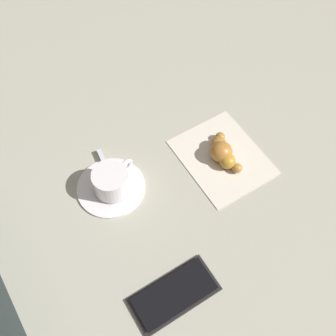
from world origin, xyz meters
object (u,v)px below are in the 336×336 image
(espresso_cup, at_px, (112,181))
(teaspoon, at_px, (113,180))
(napkin, at_px, (222,157))
(saucer, at_px, (111,187))
(cell_phone, at_px, (174,294))
(croissant, at_px, (223,152))
(sugar_packet, at_px, (123,172))

(espresso_cup, distance_m, teaspoon, 0.03)
(teaspoon, distance_m, napkin, 0.23)
(saucer, bearing_deg, cell_phone, 95.04)
(saucer, height_order, croissant, croissant)
(teaspoon, relative_size, cell_phone, 0.76)
(sugar_packet, height_order, napkin, sugar_packet)
(teaspoon, height_order, croissant, croissant)
(napkin, bearing_deg, cell_phone, 44.78)
(napkin, height_order, croissant, croissant)
(saucer, xyz_separation_m, cell_phone, (-0.02, 0.24, 0.00))
(sugar_packet, bearing_deg, saucer, 93.90)
(teaspoon, xyz_separation_m, croissant, (-0.22, 0.04, 0.01))
(sugar_packet, bearing_deg, espresso_cup, 102.44)
(espresso_cup, xyz_separation_m, teaspoon, (-0.00, -0.01, -0.02))
(saucer, xyz_separation_m, espresso_cup, (-0.00, 0.00, 0.03))
(espresso_cup, distance_m, croissant, 0.23)
(croissant, height_order, cell_phone, croissant)
(saucer, distance_m, espresso_cup, 0.03)
(cell_phone, bearing_deg, napkin, -135.22)
(saucer, height_order, teaspoon, teaspoon)
(sugar_packet, bearing_deg, croissant, -125.28)
(napkin, xyz_separation_m, croissant, (0.00, -0.00, 0.02))
(espresso_cup, bearing_deg, teaspoon, -108.45)
(espresso_cup, xyz_separation_m, napkin, (-0.23, 0.03, -0.03))
(espresso_cup, distance_m, sugar_packet, 0.04)
(saucer, height_order, cell_phone, cell_phone)
(espresso_cup, height_order, croissant, espresso_cup)
(teaspoon, bearing_deg, napkin, 170.25)
(sugar_packet, bearing_deg, cell_phone, 155.17)
(croissant, bearing_deg, espresso_cup, -6.37)
(espresso_cup, height_order, sugar_packet, espresso_cup)
(teaspoon, bearing_deg, croissant, 170.24)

